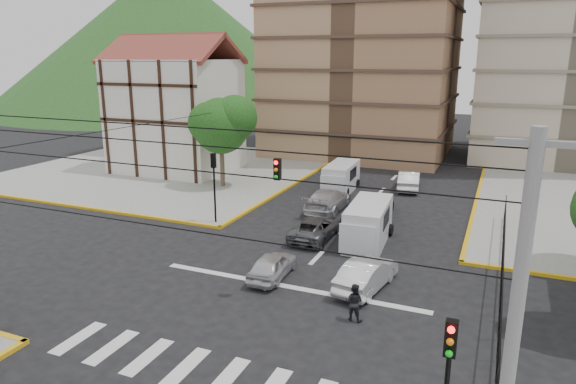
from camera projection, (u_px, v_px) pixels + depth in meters
The scene contains 21 objects.
ground at pixel (278, 298), 22.60m from camera, with size 160.00×160.00×0.00m, color black.
sidewalk_nw at pixel (170, 169), 47.91m from camera, with size 26.00×26.00×0.15m, color gray.
crosswalk_stripes at pixel (206, 372), 17.26m from camera, with size 12.00×2.40×0.01m, color silver.
stop_line at pixel (289, 287), 23.67m from camera, with size 13.00×0.40×0.01m, color silver.
tudor_building at pixel (176, 114), 46.20m from camera, with size 10.80×8.05×12.23m.
distant_hill at pixel (168, 36), 101.99m from camera, with size 70.00×70.00×28.00m, color #274D19.
park_fence at pixel (500, 291), 23.22m from camera, with size 0.10×22.50×1.66m, color black, non-canonical shape.
tree_tudor at pixel (222, 123), 39.99m from camera, with size 5.39×4.40×7.43m.
traffic_light_se at pixel (447, 376), 11.92m from camera, with size 0.28×0.22×4.40m.
traffic_light_nw at pixel (214, 176), 31.68m from camera, with size 0.28×0.22×4.40m.
traffic_light_hanging at pixel (255, 177), 19.27m from camera, with size 18.00×9.12×0.92m.
utility_pole_se at pixel (511, 351), 9.98m from camera, with size 1.40×0.28×9.00m.
van_right_lane at pixel (367, 225), 28.79m from camera, with size 2.36×5.25×2.31m.
van_left_lane at pixel (340, 178), 40.01m from camera, with size 2.09×4.90×2.18m.
car_silver_front_left at pixel (272, 265), 24.51m from camera, with size 1.47×3.65×1.24m, color silver.
car_white_front_right at pixel (367, 274), 23.33m from camera, with size 1.49×4.26×1.40m, color white.
car_grey_mid_left at pixel (315, 228), 29.80m from camera, with size 2.10×4.55×1.26m, color #56585E.
car_silver_rear_left at pixel (328, 200), 35.12m from camera, with size 2.16×5.31×1.54m, color silver.
car_darkgrey_mid_right at pixel (375, 205), 34.05m from camera, with size 1.73×4.31×1.47m, color #232325.
car_white_rear_right at pixel (409, 180), 40.68m from camera, with size 1.59×4.57×1.51m, color white.
pedestrian_crosswalk at pixel (354, 302), 20.51m from camera, with size 0.76×0.59×1.56m, color black.
Camera 1 is at (8.44, -18.84, 10.33)m, focal length 32.00 mm.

